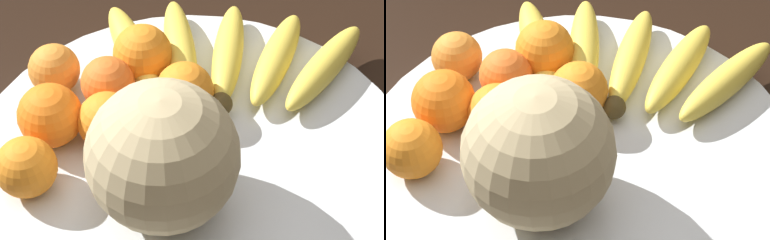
{
  "view_description": "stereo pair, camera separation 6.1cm",
  "coord_description": "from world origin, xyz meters",
  "views": [
    {
      "loc": [
        0.04,
        -0.48,
        1.28
      ],
      "look_at": [
        -0.03,
        -0.06,
        0.83
      ],
      "focal_mm": 60.0,
      "sensor_mm": 36.0,
      "label": 1
    },
    {
      "loc": [
        0.1,
        -0.46,
        1.28
      ],
      "look_at": [
        -0.03,
        -0.06,
        0.83
      ],
      "focal_mm": 60.0,
      "sensor_mm": 36.0,
      "label": 2
    }
  ],
  "objects": [
    {
      "name": "kitchen_table",
      "position": [
        0.0,
        0.0,
        0.69
      ],
      "size": [
        1.68,
        1.1,
        0.77
      ],
      "color": "black",
      "rests_on": "ground_plane"
    },
    {
      "name": "orange_front_left",
      "position": [
        -0.05,
        -0.0,
        0.81
      ],
      "size": [
        0.06,
        0.06,
        0.06
      ],
      "color": "orange",
      "rests_on": "fruit_bowl"
    },
    {
      "name": "fruit_bowl",
      "position": [
        -0.03,
        -0.06,
        0.78
      ],
      "size": [
        0.46,
        0.46,
        0.01
      ],
      "color": "silver",
      "rests_on": "kitchen_table"
    },
    {
      "name": "orange_back_right",
      "position": [
        -0.13,
        -0.0,
        0.81
      ],
      "size": [
        0.06,
        0.06,
        0.06
      ],
      "color": "orange",
      "rests_on": "fruit_bowl"
    },
    {
      "name": "produce_tag",
      "position": [
        -0.08,
        -0.04,
        0.78
      ],
      "size": [
        0.08,
        0.06,
        0.0
      ],
      "rotation": [
        0.0,
        0.0,
        -0.45
      ],
      "color": "white",
      "rests_on": "fruit_bowl"
    },
    {
      "name": "orange_side_extra",
      "position": [
        -0.1,
        0.05,
        0.82
      ],
      "size": [
        0.07,
        0.07,
        0.07
      ],
      "color": "orange",
      "rests_on": "fruit_bowl"
    },
    {
      "name": "melon",
      "position": [
        -0.04,
        -0.12,
        0.85
      ],
      "size": [
        0.14,
        0.14,
        0.14
      ],
      "color": "tan",
      "rests_on": "fruit_bowl"
    },
    {
      "name": "orange_back_left",
      "position": [
        -0.17,
        -0.13,
        0.81
      ],
      "size": [
        0.06,
        0.06,
        0.06
      ],
      "color": "orange",
      "rests_on": "fruit_bowl"
    },
    {
      "name": "orange_top_small",
      "position": [
        -0.17,
        -0.06,
        0.82
      ],
      "size": [
        0.07,
        0.07,
        0.07
      ],
      "color": "orange",
      "rests_on": "fruit_bowl"
    },
    {
      "name": "orange_front_right",
      "position": [
        -0.12,
        -0.06,
        0.81
      ],
      "size": [
        0.06,
        0.06,
        0.06
      ],
      "color": "orange",
      "rests_on": "fruit_bowl"
    },
    {
      "name": "banana_bunch",
      "position": [
        -0.01,
        0.08,
        0.8
      ],
      "size": [
        0.33,
        0.19,
        0.04
      ],
      "rotation": [
        0.0,
        0.0,
        7.9
      ],
      "color": "#473819",
      "rests_on": "fruit_bowl"
    },
    {
      "name": "orange_mid_center",
      "position": [
        -0.19,
        0.01,
        0.81
      ],
      "size": [
        0.06,
        0.06,
        0.06
      ],
      "color": "orange",
      "rests_on": "fruit_bowl"
    }
  ]
}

